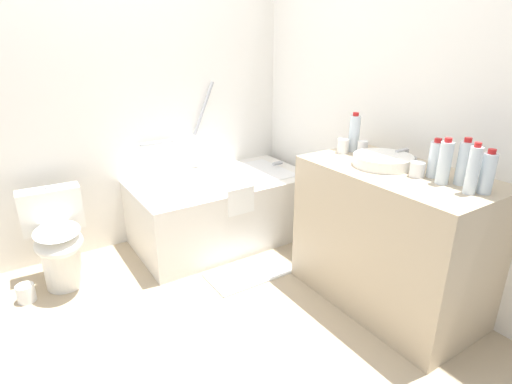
{
  "coord_description": "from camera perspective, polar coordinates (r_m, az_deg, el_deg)",
  "views": [
    {
      "loc": [
        -0.69,
        -1.87,
        1.6
      ],
      "look_at": [
        0.66,
        0.22,
        0.64
      ],
      "focal_mm": 28.47,
      "sensor_mm": 36.0,
      "label": 1
    }
  ],
  "objects": [
    {
      "name": "water_bottle_0",
      "position": [
        2.78,
        13.64,
        8.02
      ],
      "size": [
        0.07,
        0.07,
        0.26
      ],
      "color": "silver",
      "rests_on": "vanity_counter"
    },
    {
      "name": "drinking_glass_2",
      "position": [
        2.38,
        21.71,
        2.97
      ],
      "size": [
        0.08,
        0.08,
        0.08
      ],
      "primitive_type": "cylinder",
      "color": "white",
      "rests_on": "vanity_counter"
    },
    {
      "name": "drinking_glass_1",
      "position": [
        2.72,
        14.73,
        6.0
      ],
      "size": [
        0.07,
        0.07,
        0.09
      ],
      "primitive_type": "cylinder",
      "color": "white",
      "rests_on": "vanity_counter"
    },
    {
      "name": "toilet_paper_roll",
      "position": [
        3.06,
        -29.6,
        -12.25
      ],
      "size": [
        0.11,
        0.11,
        0.12
      ],
      "primitive_type": "cylinder",
      "color": "white",
      "rests_on": "ground_plane"
    },
    {
      "name": "water_bottle_3",
      "position": [
        2.33,
        27.18,
        3.66
      ],
      "size": [
        0.07,
        0.07,
        0.25
      ],
      "color": "silver",
      "rests_on": "vanity_counter"
    },
    {
      "name": "vanity_counter",
      "position": [
        2.63,
        18.26,
        -6.24
      ],
      "size": [
        0.62,
        1.12,
        0.88
      ],
      "primitive_type": "cube",
      "color": "tan",
      "rests_on": "ground_plane"
    },
    {
      "name": "ground_plane",
      "position": [
        2.55,
        -10.29,
        -18.16
      ],
      "size": [
        4.02,
        4.02,
        0.0
      ],
      "primitive_type": "plane",
      "color": "tan"
    },
    {
      "name": "wall_right_mirror",
      "position": [
        2.96,
        17.64,
        11.96
      ],
      "size": [
        0.1,
        2.9,
        2.37
      ],
      "primitive_type": "cube",
      "color": "white",
      "rests_on": "ground_plane"
    },
    {
      "name": "water_bottle_5",
      "position": [
        2.4,
        23.86,
        4.23
      ],
      "size": [
        0.07,
        0.07,
        0.21
      ],
      "color": "silver",
      "rests_on": "vanity_counter"
    },
    {
      "name": "sink_faucet",
      "position": [
        2.68,
        20.23,
        4.89
      ],
      "size": [
        0.12,
        0.15,
        0.08
      ],
      "color": "silver",
      "rests_on": "vanity_counter"
    },
    {
      "name": "water_bottle_4",
      "position": [
        2.25,
        29.76,
        2.33
      ],
      "size": [
        0.07,
        0.07,
        0.22
      ],
      "color": "silver",
      "rests_on": "vanity_counter"
    },
    {
      "name": "sink_basin",
      "position": [
        2.52,
        17.39,
        4.24
      ],
      "size": [
        0.35,
        0.35,
        0.06
      ],
      "primitive_type": "cylinder",
      "color": "white",
      "rests_on": "vanity_counter"
    },
    {
      "name": "wall_back_tiled",
      "position": [
        3.27,
        -20.93,
        12.35
      ],
      "size": [
        3.42,
        0.1,
        2.37
      ],
      "primitive_type": "cube",
      "color": "white",
      "rests_on": "ground_plane"
    },
    {
      "name": "water_bottle_1",
      "position": [
        2.21,
        28.19,
        2.74
      ],
      "size": [
        0.06,
        0.06,
        0.26
      ],
      "color": "silver",
      "rests_on": "vanity_counter"
    },
    {
      "name": "water_bottle_2",
      "position": [
        2.3,
        24.97,
        3.78
      ],
      "size": [
        0.07,
        0.07,
        0.24
      ],
      "color": "silver",
      "rests_on": "vanity_counter"
    },
    {
      "name": "drinking_glass_0",
      "position": [
        2.74,
        12.08,
        6.37
      ],
      "size": [
        0.07,
        0.07,
        0.09
      ],
      "primitive_type": "cylinder",
      "color": "white",
      "rests_on": "vanity_counter"
    },
    {
      "name": "bath_mat",
      "position": [
        2.99,
        -0.77,
        -11.22
      ],
      "size": [
        0.62,
        0.33,
        0.01
      ],
      "primitive_type": "cube",
      "color": "white",
      "rests_on": "ground_plane"
    },
    {
      "name": "bathtub",
      "position": [
        3.35,
        -4.71,
        -2.1
      ],
      "size": [
        1.41,
        0.77,
        1.26
      ],
      "color": "silver",
      "rests_on": "ground_plane"
    },
    {
      "name": "toilet",
      "position": [
        3.03,
        -26.09,
        -5.97
      ],
      "size": [
        0.4,
        0.51,
        0.66
      ],
      "rotation": [
        0.0,
        0.0,
        -1.62
      ],
      "color": "white",
      "rests_on": "ground_plane"
    }
  ]
}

